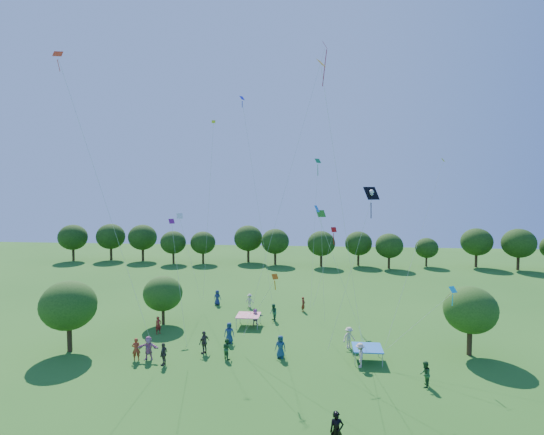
# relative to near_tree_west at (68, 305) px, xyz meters

# --- Properties ---
(near_tree_west) EXTENTS (4.41, 4.41, 5.78)m
(near_tree_west) POSITION_rel_near_tree_west_xyz_m (0.00, 0.00, 0.00)
(near_tree_west) COLOR #422B19
(near_tree_west) RESTS_ON ground
(near_tree_north) EXTENTS (3.77, 3.77, 4.74)m
(near_tree_north) POSITION_rel_near_tree_west_xyz_m (5.07, 7.51, -0.74)
(near_tree_north) COLOR #422B19
(near_tree_north) RESTS_ON ground
(near_tree_east) EXTENTS (4.10, 4.10, 5.49)m
(near_tree_east) POSITION_rel_near_tree_west_xyz_m (32.01, 2.56, -0.15)
(near_tree_east) COLOR #422B19
(near_tree_east) RESTS_ON ground
(treeline) EXTENTS (88.01, 8.77, 6.77)m
(treeline) POSITION_rel_near_tree_west_xyz_m (14.78, 41.60, 0.31)
(treeline) COLOR #422B19
(treeline) RESTS_ON ground
(tent_red_stripe) EXTENTS (2.20, 2.20, 1.10)m
(tent_red_stripe) POSITION_rel_near_tree_west_xyz_m (13.43, 7.80, -2.74)
(tent_red_stripe) COLOR red
(tent_red_stripe) RESTS_ON ground
(tent_blue) EXTENTS (2.20, 2.20, 1.10)m
(tent_blue) POSITION_rel_near_tree_west_xyz_m (23.80, 0.47, -2.74)
(tent_blue) COLOR blue
(tent_blue) RESTS_ON ground
(man_in_black) EXTENTS (0.82, 0.60, 1.98)m
(man_in_black) POSITION_rel_near_tree_west_xyz_m (20.94, -10.96, -2.79)
(man_in_black) COLOR black
(man_in_black) RESTS_ON ground
(crowd_person_0) EXTENTS (0.95, 0.65, 1.77)m
(crowd_person_0) POSITION_rel_near_tree_west_xyz_m (12.50, 3.18, -2.90)
(crowd_person_0) COLOR navy
(crowd_person_0) RESTS_ON ground
(crowd_person_1) EXTENTS (0.69, 0.69, 1.59)m
(crowd_person_1) POSITION_rel_near_tree_west_xyz_m (5.63, 4.76, -2.99)
(crowd_person_1) COLOR maroon
(crowd_person_1) RESTS_ON ground
(crowd_person_2) EXTENTS (0.86, 0.84, 1.58)m
(crowd_person_2) POSITION_rel_near_tree_west_xyz_m (13.03, -0.15, -2.99)
(crowd_person_2) COLOR #24552A
(crowd_person_2) RESTS_ON ground
(crowd_person_3) EXTENTS (0.60, 1.20, 1.80)m
(crowd_person_3) POSITION_rel_near_tree_west_xyz_m (23.14, -0.68, -2.88)
(crowd_person_3) COLOR beige
(crowd_person_3) RESTS_ON ground
(crowd_person_4) EXTENTS (0.97, 1.17, 1.83)m
(crowd_person_4) POSITION_rel_near_tree_west_xyz_m (11.00, 0.68, -2.87)
(crowd_person_4) COLOR #453C37
(crowd_person_4) RESTS_ON ground
(crowd_person_5) EXTENTS (1.54, 1.15, 1.57)m
(crowd_person_5) POSITION_rel_near_tree_west_xyz_m (14.03, 8.29, -2.99)
(crowd_person_5) COLOR #8D5289
(crowd_person_5) RESTS_ON ground
(crowd_person_6) EXTENTS (0.94, 0.62, 1.77)m
(crowd_person_6) POSITION_rel_near_tree_west_xyz_m (17.14, 0.45, -2.90)
(crowd_person_6) COLOR navy
(crowd_person_6) RESTS_ON ground
(crowd_person_7) EXTENTS (0.58, 0.69, 1.59)m
(crowd_person_7) POSITION_rel_near_tree_west_xyz_m (18.54, 13.16, -2.99)
(crowd_person_7) COLOR maroon
(crowd_person_7) RESTS_ON ground
(crowd_person_8) EXTENTS (0.72, 0.96, 1.73)m
(crowd_person_8) POSITION_rel_near_tree_west_xyz_m (15.66, 9.57, -2.92)
(crowd_person_8) COLOR #265A3B
(crowd_person_8) RESTS_ON ground
(crowd_person_9) EXTENTS (1.26, 1.07, 1.78)m
(crowd_person_9) POSITION_rel_near_tree_west_xyz_m (22.62, 3.02, -2.89)
(crowd_person_9) COLOR beige
(crowd_person_9) RESTS_ON ground
(crowd_person_10) EXTENTS (0.57, 1.03, 1.68)m
(crowd_person_10) POSITION_rel_near_tree_west_xyz_m (8.56, -1.82, -2.94)
(crowd_person_10) COLOR #433C36
(crowd_person_10) RESTS_ON ground
(crowd_person_11) EXTENTS (1.73, 0.65, 1.84)m
(crowd_person_11) POSITION_rel_near_tree_west_xyz_m (7.03, -0.98, -2.86)
(crowd_person_11) COLOR #AE6691
(crowd_person_11) RESTS_ON ground
(crowd_person_12) EXTENTS (0.89, 0.56, 1.70)m
(crowd_person_12) POSITION_rel_near_tree_west_xyz_m (8.72, 14.82, -2.93)
(crowd_person_12) COLOR navy
(crowd_person_12) RESTS_ON ground
(crowd_person_13) EXTENTS (0.75, 0.60, 1.74)m
(crowd_person_13) POSITION_rel_near_tree_west_xyz_m (6.14, -1.19, -2.91)
(crowd_person_13) COLOR #99301B
(crowd_person_13) RESTS_ON ground
(crowd_person_14) EXTENTS (0.74, 0.96, 1.72)m
(crowd_person_14) POSITION_rel_near_tree_west_xyz_m (27.12, -3.42, -2.92)
(crowd_person_14) COLOR #235326
(crowd_person_14) RESTS_ON ground
(crowd_person_15) EXTENTS (1.08, 0.75, 1.51)m
(crowd_person_15) POSITION_rel_near_tree_west_xyz_m (12.54, 14.25, -3.02)
(crowd_person_15) COLOR beige
(crowd_person_15) RESTS_ON ground
(pirate_kite) EXTENTS (3.76, 1.68, 12.02)m
(pirate_kite) POSITION_rel_near_tree_west_xyz_m (23.83, 0.16, 8.84)
(pirate_kite) COLOR black
(red_high_kite) EXTENTS (6.62, 4.50, 24.33)m
(red_high_kite) POSITION_rel_near_tree_west_xyz_m (19.21, 4.42, 16.40)
(red_high_kite) COLOR red
(small_kite_0) EXTENTS (2.40, 1.99, 7.92)m
(small_kite_0) POSITION_rel_near_tree_west_xyz_m (21.41, 12.16, 4.06)
(small_kite_0) COLOR red
(small_kite_1) EXTENTS (3.71, 4.56, 20.40)m
(small_kite_1) POSITION_rel_near_tree_west_xyz_m (20.84, -2.08, 13.15)
(small_kite_1) COLOR orange
(small_kite_2) EXTENTS (6.33, 8.13, 14.60)m
(small_kite_2) POSITION_rel_near_tree_west_xyz_m (29.00, 4.97, 7.00)
(small_kite_2) COLOR #C5D012
(small_kite_3) EXTENTS (0.86, 2.10, 10.08)m
(small_kite_3) POSITION_rel_near_tree_west_xyz_m (20.29, 4.24, 6.15)
(small_kite_3) COLOR #2A8317
(small_kite_4) EXTENTS (3.00, 2.49, 20.92)m
(small_kite_4) POSITION_rel_near_tree_west_xyz_m (13.33, 10.28, 12.46)
(small_kite_4) COLOR #151DD6
(small_kite_5) EXTENTS (1.24, 0.44, 9.67)m
(small_kite_5) POSITION_rel_near_tree_west_xyz_m (9.50, -1.59, 4.69)
(small_kite_5) COLOR #89166D
(small_kite_6) EXTENTS (1.85, 2.39, 9.41)m
(small_kite_6) POSITION_rel_near_tree_west_xyz_m (6.25, 10.36, 5.29)
(small_kite_6) COLOR white
(small_kite_7) EXTENTS (4.76, 0.85, 4.92)m
(small_kite_7) POSITION_rel_near_tree_west_xyz_m (29.04, -0.75, 1.54)
(small_kite_7) COLOR #0EB2D6
(small_kite_8) EXTENTS (5.61, 2.53, 20.94)m
(small_kite_8) POSITION_rel_near_tree_west_xyz_m (4.15, -4.38, 13.22)
(small_kite_8) COLOR #F73B0E
(small_kite_9) EXTENTS (3.24, 4.12, 5.90)m
(small_kite_9) POSITION_rel_near_tree_west_xyz_m (16.47, -1.83, 2.13)
(small_kite_9) COLOR #DD5A0B
(small_kite_10) EXTENTS (1.91, 1.69, 18.81)m
(small_kite_10) POSITION_rel_near_tree_west_xyz_m (8.90, 11.20, 9.73)
(small_kite_10) COLOR #CCED15
(small_kite_11) EXTENTS (1.03, 6.08, 15.27)m
(small_kite_11) POSITION_rel_near_tree_west_xyz_m (19.88, 15.11, 9.73)
(small_kite_11) COLOR #17813D
(small_kite_12) EXTENTS (3.92, 4.04, 10.75)m
(small_kite_12) POSITION_rel_near_tree_west_xyz_m (20.66, -2.01, 5.82)
(small_kite_12) COLOR blue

